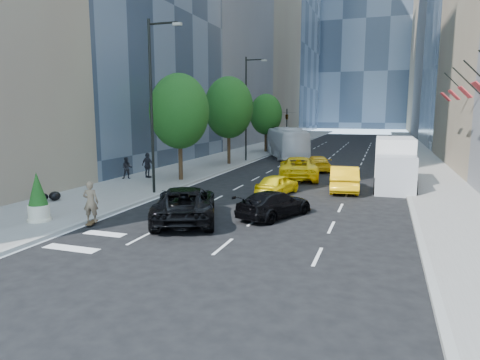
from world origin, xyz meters
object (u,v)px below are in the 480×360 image
(skateboarder, at_px, (91,205))
(box_truck, at_px, (395,163))
(planter_shrub, at_px, (38,198))
(black_sedan_lincoln, at_px, (185,204))
(black_sedan_mercedes, at_px, (274,204))
(city_bus, at_px, (286,143))

(skateboarder, relative_size, box_truck, 0.27)
(skateboarder, relative_size, planter_shrub, 0.84)
(planter_shrub, bearing_deg, black_sedan_lincoln, 24.06)
(box_truck, xyz_separation_m, planter_shrub, (-15.09, -14.94, -0.45))
(skateboarder, bearing_deg, black_sedan_lincoln, -168.40)
(skateboarder, relative_size, black_sedan_lincoln, 0.32)
(black_sedan_mercedes, height_order, planter_shrub, planter_shrub)
(box_truck, relative_size, planter_shrub, 3.10)
(box_truck, height_order, planter_shrub, box_truck)
(black_sedan_mercedes, bearing_deg, planter_shrub, 49.70)
(skateboarder, relative_size, black_sedan_mercedes, 0.42)
(city_bus, distance_m, box_truck, 19.32)
(black_sedan_lincoln, relative_size, black_sedan_mercedes, 1.33)
(city_bus, bearing_deg, black_sedan_mercedes, -101.20)
(black_sedan_mercedes, bearing_deg, box_truck, -94.13)
(black_sedan_lincoln, distance_m, planter_shrub, 6.46)
(black_sedan_lincoln, height_order, planter_shrub, planter_shrub)
(skateboarder, bearing_deg, planter_shrub, -2.07)
(planter_shrub, bearing_deg, skateboarder, 15.38)
(skateboarder, bearing_deg, black_sedan_mercedes, -168.73)
(black_sedan_lincoln, xyz_separation_m, box_truck, (9.20, 12.30, 0.84))
(skateboarder, xyz_separation_m, city_bus, (1.97, 30.30, 0.71))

